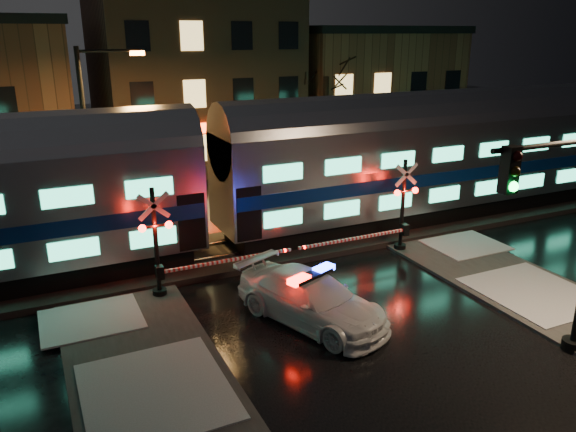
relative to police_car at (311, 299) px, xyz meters
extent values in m
plane|color=black|center=(1.25, 1.30, -0.77)|extent=(120.00, 120.00, 0.00)
cube|color=black|center=(1.25, 6.30, -0.65)|extent=(90.00, 4.20, 0.24)
cube|color=brown|center=(3.25, 23.80, 4.98)|extent=(12.00, 11.00, 11.50)
cube|color=brown|center=(16.25, 23.30, 3.48)|extent=(12.00, 10.00, 8.50)
cube|color=black|center=(11.74, 6.30, -0.13)|extent=(24.00, 2.40, 0.80)
cube|color=#B7BAC1|center=(11.74, 6.30, 2.17)|extent=(25.00, 3.05, 3.80)
cube|color=navy|center=(11.74, 6.30, 1.77)|extent=(24.75, 3.09, 0.55)
cube|color=#42FCBC|center=(11.74, 4.74, 1.02)|extent=(21.00, 0.05, 0.62)
cube|color=#42FCBC|center=(11.74, 4.74, 2.82)|extent=(21.00, 0.05, 0.62)
cylinder|color=#B7BAC1|center=(11.74, 6.30, 3.87)|extent=(25.00, 3.05, 3.05)
imported|color=white|center=(0.00, 0.00, -0.01)|extent=(3.90, 5.66, 1.52)
cube|color=black|center=(0.00, 0.00, 0.79)|extent=(1.63, 0.96, 0.10)
cube|color=#FF0C05|center=(-0.53, -0.21, 0.83)|extent=(0.78, 0.59, 0.18)
cube|color=#1426FF|center=(0.53, 0.21, 0.83)|extent=(0.78, 0.59, 0.18)
cylinder|color=black|center=(6.05, 3.70, -0.62)|extent=(0.48, 0.48, 0.29)
cylinder|color=black|center=(6.05, 3.70, 1.15)|extent=(0.15, 0.15, 3.84)
sphere|color=#FF0C05|center=(5.62, 3.52, 1.83)|extent=(0.25, 0.25, 0.25)
sphere|color=#FF0C05|center=(6.49, 3.52, 1.83)|extent=(0.25, 0.25, 0.25)
cube|color=white|center=(3.65, 3.45, 0.24)|extent=(4.81, 0.10, 0.10)
cube|color=black|center=(6.05, 3.45, 0.24)|extent=(0.25, 0.30, 0.45)
cylinder|color=black|center=(-3.90, 3.70, -0.62)|extent=(0.48, 0.48, 0.29)
cylinder|color=black|center=(-3.90, 3.70, 1.16)|extent=(0.15, 0.15, 3.87)
sphere|color=#FF0C05|center=(-4.33, 3.52, 1.84)|extent=(0.25, 0.25, 0.25)
sphere|color=#FF0C05|center=(-3.46, 3.52, 1.84)|extent=(0.25, 0.25, 0.25)
cube|color=white|center=(-1.48, 3.45, 0.25)|extent=(4.83, 0.10, 0.10)
cube|color=black|center=(-3.90, 3.45, 0.25)|extent=(0.25, 0.30, 0.45)
cylinder|color=black|center=(5.95, -4.67, -0.61)|extent=(0.61, 0.61, 0.33)
cylinder|color=black|center=(3.99, -4.67, 5.32)|extent=(3.92, 0.13, 0.13)
cube|color=black|center=(2.47, -4.82, 4.89)|extent=(0.35, 0.30, 1.09)
sphere|color=#0CFF3F|center=(2.47, -4.98, 4.54)|extent=(0.24, 0.24, 0.24)
cylinder|color=black|center=(-5.09, 10.30, 3.28)|extent=(0.20, 0.20, 8.10)
cylinder|color=black|center=(-3.87, 10.30, 7.13)|extent=(2.43, 0.12, 0.12)
cube|color=orange|center=(-2.76, 10.30, 7.03)|extent=(0.56, 0.28, 0.18)
camera|label=1|loc=(-7.34, -13.86, 7.87)|focal=35.00mm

